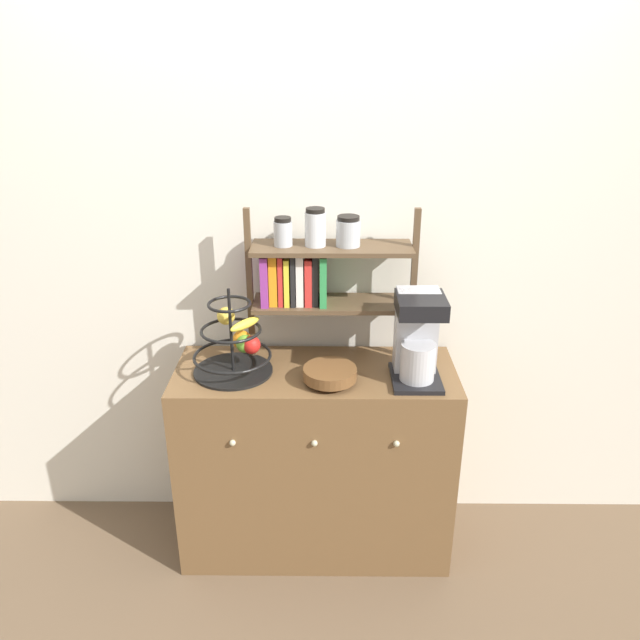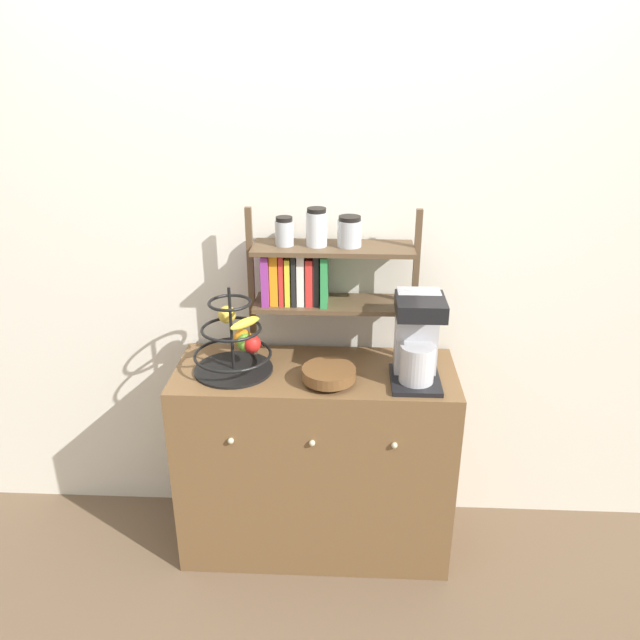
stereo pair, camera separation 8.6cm
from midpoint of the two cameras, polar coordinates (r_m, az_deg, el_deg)
ground_plane at (r=2.80m, az=0.30°, el=-22.37°), size 12.00×12.00×0.00m
wall_back at (r=2.54m, az=0.83°, el=7.24°), size 7.00×0.05×2.60m
sideboard at (r=2.69m, az=0.52°, el=-12.65°), size 1.11×0.46×0.85m
coffee_maker at (r=2.36m, az=9.91°, el=-1.66°), size 0.19×0.23×0.35m
fruit_stand at (r=2.44m, az=-6.69°, el=-2.11°), size 0.31×0.31×0.35m
wooden_bowl at (r=2.36m, az=1.86°, el=-4.99°), size 0.20×0.20×0.06m
shelf_hutch at (r=2.43m, az=0.47°, el=4.64°), size 0.67×0.20×0.62m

